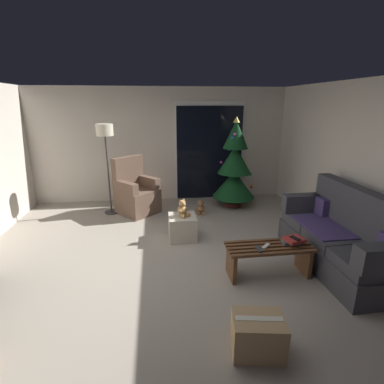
{
  "coord_description": "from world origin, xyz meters",
  "views": [
    {
      "loc": [
        -0.14,
        -3.52,
        2.17
      ],
      "look_at": [
        0.4,
        0.7,
        0.85
      ],
      "focal_mm": 27.14,
      "sensor_mm": 36.0,
      "label": 1
    }
  ],
  "objects_px": {
    "remote_white": "(266,246)",
    "teddy_bear_honey": "(183,209)",
    "book_stack": "(293,241)",
    "christmas_tree": "(234,168)",
    "remote_graphite": "(259,249)",
    "coffee_table": "(269,256)",
    "armchair": "(136,193)",
    "teddy_bear_chestnut_by_tree": "(201,208)",
    "cell_phone": "(295,238)",
    "ottoman": "(182,227)",
    "floor_lamp": "(105,139)",
    "cardboard_box_taped_mid_floor": "(258,335)",
    "couch": "(341,239)"
  },
  "relations": [
    {
      "from": "coffee_table",
      "to": "cardboard_box_taped_mid_floor",
      "type": "xyz_separation_m",
      "value": [
        -0.55,
        -1.17,
        -0.1
      ]
    },
    {
      "from": "coffee_table",
      "to": "christmas_tree",
      "type": "distance_m",
      "value": 2.7
    },
    {
      "from": "christmas_tree",
      "to": "teddy_bear_chestnut_by_tree",
      "type": "height_order",
      "value": "christmas_tree"
    },
    {
      "from": "couch",
      "to": "book_stack",
      "type": "relative_size",
      "value": 6.77
    },
    {
      "from": "coffee_table",
      "to": "teddy_bear_chestnut_by_tree",
      "type": "height_order",
      "value": "coffee_table"
    },
    {
      "from": "floor_lamp",
      "to": "teddy_bear_chestnut_by_tree",
      "type": "distance_m",
      "value": 2.3
    },
    {
      "from": "cell_phone",
      "to": "ottoman",
      "type": "distance_m",
      "value": 1.83
    },
    {
      "from": "cell_phone",
      "to": "remote_white",
      "type": "bearing_deg",
      "value": 162.85
    },
    {
      "from": "ottoman",
      "to": "teddy_bear_chestnut_by_tree",
      "type": "height_order",
      "value": "ottoman"
    },
    {
      "from": "remote_white",
      "to": "book_stack",
      "type": "bearing_deg",
      "value": -125.81
    },
    {
      "from": "book_stack",
      "to": "armchair",
      "type": "relative_size",
      "value": 0.25
    },
    {
      "from": "armchair",
      "to": "ottoman",
      "type": "relative_size",
      "value": 2.57
    },
    {
      "from": "cardboard_box_taped_mid_floor",
      "to": "teddy_bear_chestnut_by_tree",
      "type": "bearing_deg",
      "value": 89.51
    },
    {
      "from": "couch",
      "to": "remote_white",
      "type": "xyz_separation_m",
      "value": [
        -1.12,
        -0.13,
        0.03
      ]
    },
    {
      "from": "coffee_table",
      "to": "remote_white",
      "type": "height_order",
      "value": "remote_white"
    },
    {
      "from": "cell_phone",
      "to": "teddy_bear_honey",
      "type": "distance_m",
      "value": 1.79
    },
    {
      "from": "couch",
      "to": "coffee_table",
      "type": "distance_m",
      "value": 1.07
    },
    {
      "from": "ottoman",
      "to": "teddy_bear_honey",
      "type": "height_order",
      "value": "teddy_bear_honey"
    },
    {
      "from": "ottoman",
      "to": "remote_graphite",
      "type": "bearing_deg",
      "value": -57.27
    },
    {
      "from": "armchair",
      "to": "teddy_bear_chestnut_by_tree",
      "type": "xyz_separation_m",
      "value": [
        1.3,
        -0.26,
        -0.28
      ]
    },
    {
      "from": "remote_graphite",
      "to": "cardboard_box_taped_mid_floor",
      "type": "xyz_separation_m",
      "value": [
        -0.38,
        -1.08,
        -0.25
      ]
    },
    {
      "from": "cardboard_box_taped_mid_floor",
      "to": "teddy_bear_honey",
      "type": "bearing_deg",
      "value": 100.63
    },
    {
      "from": "remote_graphite",
      "to": "remote_white",
      "type": "bearing_deg",
      "value": -150.25
    },
    {
      "from": "remote_white",
      "to": "teddy_bear_honey",
      "type": "distance_m",
      "value": 1.54
    },
    {
      "from": "remote_white",
      "to": "cardboard_box_taped_mid_floor",
      "type": "xyz_separation_m",
      "value": [
        -0.49,
        -1.14,
        -0.25
      ]
    },
    {
      "from": "floor_lamp",
      "to": "teddy_bear_honey",
      "type": "bearing_deg",
      "value": -45.62
    },
    {
      "from": "cardboard_box_taped_mid_floor",
      "to": "cell_phone",
      "type": "bearing_deg",
      "value": 52.66
    },
    {
      "from": "coffee_table",
      "to": "couch",
      "type": "bearing_deg",
      "value": 5.45
    },
    {
      "from": "couch",
      "to": "remote_graphite",
      "type": "xyz_separation_m",
      "value": [
        -1.23,
        -0.19,
        0.03
      ]
    },
    {
      "from": "book_stack",
      "to": "christmas_tree",
      "type": "distance_m",
      "value": 2.64
    },
    {
      "from": "book_stack",
      "to": "armchair",
      "type": "distance_m",
      "value": 3.31
    },
    {
      "from": "teddy_bear_chestnut_by_tree",
      "to": "remote_graphite",
      "type": "bearing_deg",
      "value": -81.6
    },
    {
      "from": "couch",
      "to": "teddy_bear_chestnut_by_tree",
      "type": "height_order",
      "value": "couch"
    },
    {
      "from": "couch",
      "to": "cardboard_box_taped_mid_floor",
      "type": "height_order",
      "value": "couch"
    },
    {
      "from": "remote_white",
      "to": "floor_lamp",
      "type": "distance_m",
      "value": 3.61
    },
    {
      "from": "christmas_tree",
      "to": "cardboard_box_taped_mid_floor",
      "type": "relative_size",
      "value": 3.75
    },
    {
      "from": "couch",
      "to": "christmas_tree",
      "type": "xyz_separation_m",
      "value": [
        -0.81,
        2.53,
        0.45
      ]
    },
    {
      "from": "remote_graphite",
      "to": "cell_phone",
      "type": "distance_m",
      "value": 0.52
    },
    {
      "from": "coffee_table",
      "to": "remote_white",
      "type": "relative_size",
      "value": 7.05
    },
    {
      "from": "ottoman",
      "to": "cardboard_box_taped_mid_floor",
      "type": "height_order",
      "value": "ottoman"
    },
    {
      "from": "remote_white",
      "to": "teddy_bear_chestnut_by_tree",
      "type": "bearing_deg",
      "value": -31.25
    },
    {
      "from": "floor_lamp",
      "to": "teddy_bear_honey",
      "type": "relative_size",
      "value": 6.25
    },
    {
      "from": "remote_white",
      "to": "cell_phone",
      "type": "relative_size",
      "value": 1.08
    },
    {
      "from": "coffee_table",
      "to": "teddy_bear_honey",
      "type": "relative_size",
      "value": 3.86
    },
    {
      "from": "book_stack",
      "to": "teddy_bear_honey",
      "type": "relative_size",
      "value": 1.01
    },
    {
      "from": "couch",
      "to": "armchair",
      "type": "relative_size",
      "value": 1.72
    },
    {
      "from": "couch",
      "to": "floor_lamp",
      "type": "distance_m",
      "value": 4.33
    },
    {
      "from": "couch",
      "to": "remote_white",
      "type": "height_order",
      "value": "couch"
    },
    {
      "from": "remote_white",
      "to": "armchair",
      "type": "bearing_deg",
      "value": -8.16
    },
    {
      "from": "floor_lamp",
      "to": "cardboard_box_taped_mid_floor",
      "type": "xyz_separation_m",
      "value": [
        1.78,
        -3.73,
        -1.33
      ]
    }
  ]
}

